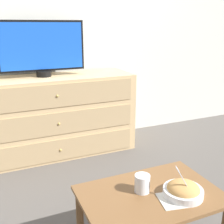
% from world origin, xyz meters
% --- Properties ---
extents(ground_plane, '(12.00, 12.00, 0.00)m').
position_xyz_m(ground_plane, '(0.00, 0.00, 0.00)').
color(ground_plane, '#56514C').
extents(wall_back, '(12.00, 0.05, 2.60)m').
position_xyz_m(wall_back, '(0.00, 0.03, 1.30)').
color(wall_back, silver).
rests_on(wall_back, ground_plane).
extents(dresser, '(1.64, 0.52, 0.81)m').
position_xyz_m(dresser, '(-0.05, -0.28, 0.41)').
color(dresser, tan).
rests_on(dresser, ground_plane).
extents(tv, '(0.82, 0.14, 0.53)m').
position_xyz_m(tv, '(-0.10, -0.24, 1.09)').
color(tv, black).
rests_on(tv, dresser).
extents(coffee_table, '(0.77, 0.51, 0.42)m').
position_xyz_m(coffee_table, '(0.15, -1.88, 0.35)').
color(coffee_table, brown).
rests_on(coffee_table, ground_plane).
extents(takeout_bowl, '(0.22, 0.22, 0.19)m').
position_xyz_m(takeout_bowl, '(0.30, -1.97, 0.45)').
color(takeout_bowl, silver).
rests_on(takeout_bowl, coffee_table).
extents(drink_cup, '(0.09, 0.09, 0.10)m').
position_xyz_m(drink_cup, '(0.12, -1.84, 0.46)').
color(drink_cup, '#9E6638').
rests_on(drink_cup, coffee_table).
extents(napkin, '(0.18, 0.18, 0.00)m').
position_xyz_m(napkin, '(0.23, -1.98, 0.42)').
color(napkin, silver).
rests_on(napkin, coffee_table).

